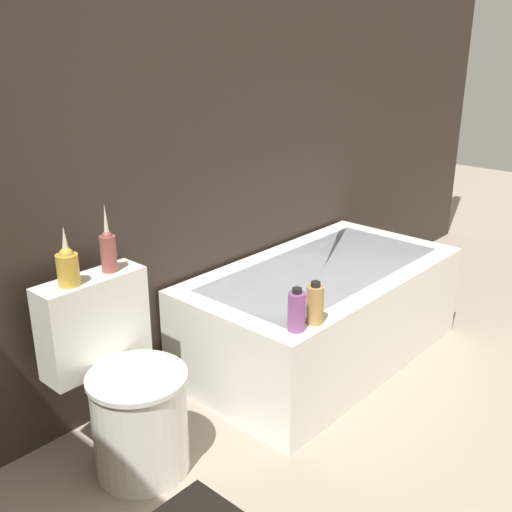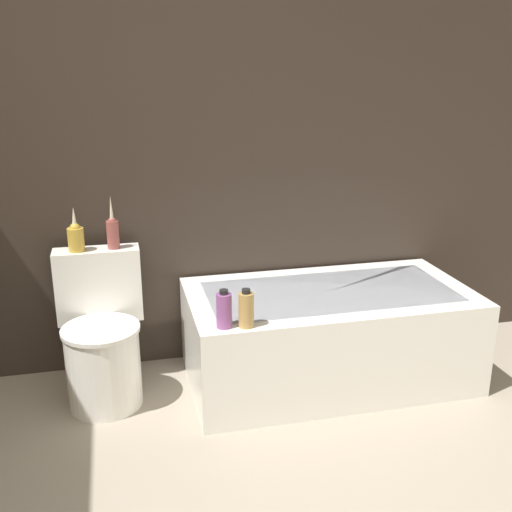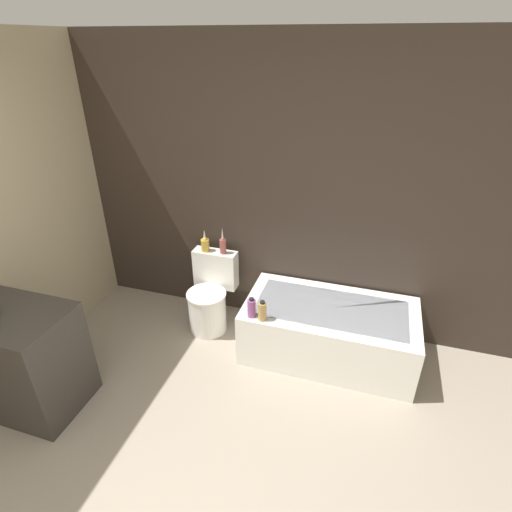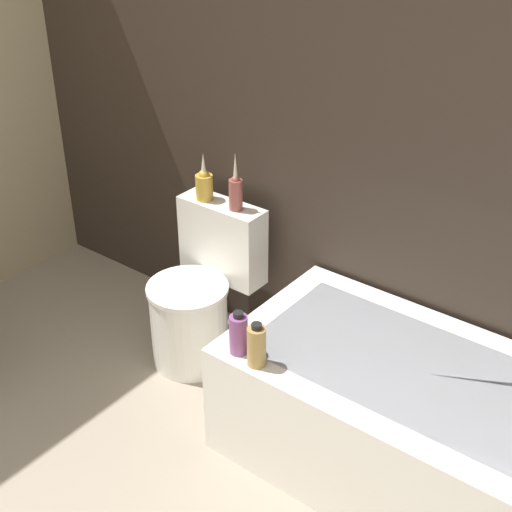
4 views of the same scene
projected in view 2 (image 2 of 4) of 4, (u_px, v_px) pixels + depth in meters
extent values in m
cube|color=#332821|center=(152.00, 128.00, 3.06)|extent=(6.40, 0.06, 2.60)
cube|color=white|center=(328.00, 335.00, 3.16)|extent=(1.46, 0.77, 0.49)
cube|color=#B7BCC6|center=(330.00, 292.00, 3.09)|extent=(1.26, 0.57, 0.01)
cylinder|color=white|center=(104.00, 368.00, 2.92)|extent=(0.36, 0.36, 0.39)
cylinder|color=white|center=(100.00, 329.00, 2.86)|extent=(0.37, 0.37, 0.02)
cube|color=white|center=(99.00, 284.00, 3.05)|extent=(0.42, 0.15, 0.38)
cylinder|color=gold|center=(76.00, 240.00, 2.94)|extent=(0.08, 0.08, 0.12)
sphere|color=gold|center=(75.00, 228.00, 2.92)|extent=(0.05, 0.05, 0.05)
cone|color=beige|center=(74.00, 218.00, 2.91)|extent=(0.03, 0.03, 0.11)
cylinder|color=#994C47|center=(113.00, 235.00, 2.98)|extent=(0.06, 0.06, 0.14)
sphere|color=#994C47|center=(112.00, 221.00, 2.96)|extent=(0.04, 0.04, 0.04)
cone|color=beige|center=(111.00, 208.00, 2.94)|extent=(0.02, 0.02, 0.13)
cylinder|color=#8C4C8C|center=(224.00, 311.00, 2.64)|extent=(0.07, 0.07, 0.16)
cylinder|color=black|center=(224.00, 292.00, 2.62)|extent=(0.04, 0.04, 0.02)
cylinder|color=tan|center=(246.00, 310.00, 2.65)|extent=(0.07, 0.07, 0.16)
cylinder|color=black|center=(246.00, 291.00, 2.62)|extent=(0.04, 0.04, 0.02)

